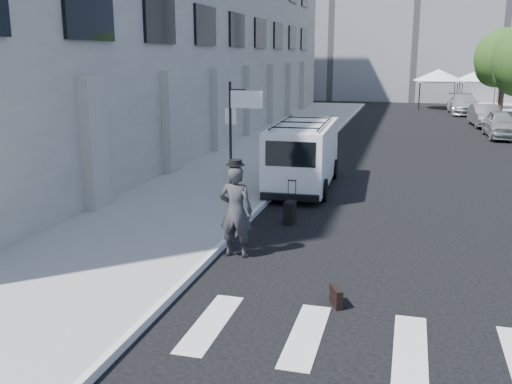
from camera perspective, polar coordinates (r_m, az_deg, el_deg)
The scene contains 14 objects.
ground at distance 12.14m, azimuth 4.75°, elevation -7.38°, with size 120.00×120.00×0.00m, color black.
sidewalk_left at distance 28.19m, azimuth 2.18°, elevation 4.88°, with size 4.50×48.00×0.15m, color gray.
building_left at distance 32.18m, azimuth -10.09°, elevation 16.34°, with size 10.00×44.00×12.00m, color gray.
sign_pole at distance 15.10m, azimuth -1.72°, elevation 7.19°, with size 1.03×0.07×3.50m.
tree_far at distance 40.70m, azimuth 23.45°, elevation 11.98°, with size 3.80×3.83×6.03m.
tent_left at distance 49.23m, azimuth 17.80°, elevation 11.05°, with size 4.00×4.00×3.20m.
tent_right at distance 49.97m, azimuth 21.50°, elevation 10.79°, with size 4.00×4.00×3.20m.
businessman at distance 12.37m, azimuth -2.03°, elevation -1.95°, with size 0.74×0.49×2.04m, color #313133.
briefcase at distance 10.33m, azimuth 8.01°, elevation -10.32°, with size 0.12×0.44×0.34m, color black.
suitcase at distance 15.01m, azimuth 3.41°, elevation -2.02°, with size 0.27×0.42×1.13m.
cargo_van at distance 19.08m, azimuth 4.78°, elevation 3.79°, with size 2.14×5.65×2.12m.
parked_car_a at distance 33.21m, azimuth 23.51°, elevation 6.26°, with size 1.76×4.39×1.49m, color gray.
parked_car_b at distance 38.13m, azimuth 21.89°, elevation 7.10°, with size 1.42×4.08×1.34m, color #4D4E53.
parked_car_c at distance 45.65m, azimuth 20.05°, elevation 8.24°, with size 2.05×5.05×1.47m, color #999DA1.
Camera 1 is at (1.98, -11.17, 4.33)m, focal length 40.00 mm.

